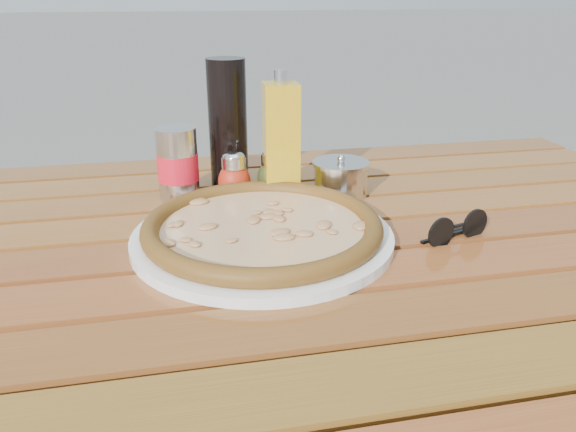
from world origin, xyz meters
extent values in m
cube|color=#361B0C|center=(0.64, 0.39, 0.35)|extent=(0.06, 0.06, 0.70)
cube|color=#351A0C|center=(0.00, 0.00, 0.70)|extent=(1.36, 0.86, 0.04)
cube|color=#55330F|center=(0.00, -0.30, 0.73)|extent=(1.40, 0.09, 0.03)
cube|color=#52280E|center=(0.00, -0.20, 0.73)|extent=(1.40, 0.09, 0.03)
cube|color=#5B2910|center=(0.00, -0.10, 0.73)|extent=(1.40, 0.09, 0.03)
cube|color=#54260E|center=(0.00, 0.00, 0.73)|extent=(1.40, 0.09, 0.03)
cube|color=#5E3010|center=(0.00, 0.10, 0.73)|extent=(1.40, 0.09, 0.03)
cube|color=#592E0F|center=(0.00, 0.20, 0.73)|extent=(1.40, 0.09, 0.03)
cube|color=#5D3110|center=(0.00, 0.30, 0.73)|extent=(1.40, 0.09, 0.03)
cube|color=#522A0E|center=(0.00, 0.41, 0.73)|extent=(1.40, 0.09, 0.03)
cylinder|color=white|center=(-0.04, 0.01, 0.76)|extent=(0.41, 0.41, 0.01)
cylinder|color=beige|center=(-0.04, 0.01, 0.77)|extent=(0.37, 0.37, 0.01)
torus|color=black|center=(-0.04, 0.01, 0.77)|extent=(0.39, 0.39, 0.03)
ellipsoid|color=red|center=(-0.06, 0.19, 0.78)|extent=(0.06, 0.06, 0.06)
cylinder|color=silver|center=(-0.06, 0.19, 0.81)|extent=(0.05, 0.05, 0.02)
ellipsoid|color=silver|center=(-0.06, 0.19, 0.82)|extent=(0.04, 0.04, 0.02)
ellipsoid|color=#3A451B|center=(0.01, 0.19, 0.78)|extent=(0.07, 0.07, 0.06)
cylinder|color=silver|center=(0.01, 0.19, 0.81)|extent=(0.05, 0.05, 0.02)
ellipsoid|color=silver|center=(0.01, 0.19, 0.82)|extent=(0.04, 0.04, 0.02)
cylinder|color=black|center=(-0.06, 0.26, 0.86)|extent=(0.08, 0.08, 0.22)
cylinder|color=silver|center=(-0.15, 0.21, 0.81)|extent=(0.08, 0.08, 0.12)
cylinder|color=red|center=(-0.15, 0.21, 0.81)|extent=(0.08, 0.08, 0.04)
cube|color=gold|center=(0.02, 0.18, 0.84)|extent=(0.06, 0.06, 0.19)
cylinder|color=silver|center=(0.02, 0.18, 0.95)|extent=(0.02, 0.02, 0.02)
cylinder|color=silver|center=(0.12, 0.17, 0.78)|extent=(0.10, 0.10, 0.05)
cylinder|color=silver|center=(0.12, 0.17, 0.81)|extent=(0.11, 0.11, 0.01)
sphere|color=silver|center=(0.12, 0.17, 0.81)|extent=(0.02, 0.02, 0.01)
cylinder|color=black|center=(0.20, -0.05, 0.77)|extent=(0.04, 0.02, 0.04)
cylinder|color=black|center=(0.26, -0.03, 0.77)|extent=(0.04, 0.02, 0.04)
cube|color=black|center=(0.23, -0.04, 0.77)|extent=(0.02, 0.01, 0.00)
cube|color=black|center=(0.21, -0.04, 0.75)|extent=(0.09, 0.03, 0.00)
cube|color=black|center=(0.23, -0.02, 0.75)|extent=(0.09, 0.03, 0.00)
camera|label=1|loc=(-0.15, -0.69, 1.08)|focal=35.00mm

